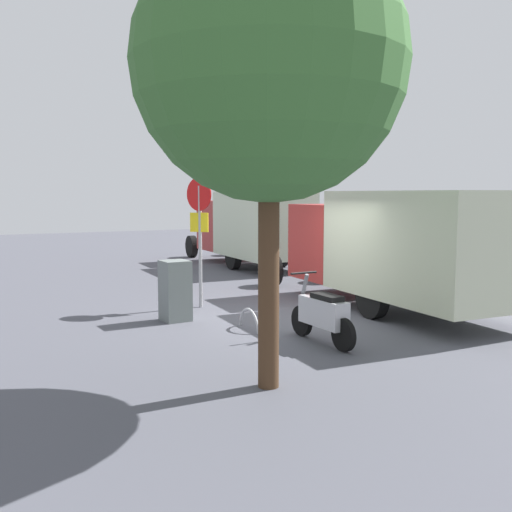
{
  "coord_description": "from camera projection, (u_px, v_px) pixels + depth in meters",
  "views": [
    {
      "loc": [
        -10.45,
        6.22,
        2.62
      ],
      "look_at": [
        0.53,
        0.38,
        1.29
      ],
      "focal_mm": 41.04,
      "sensor_mm": 36.0,
      "label": 1
    }
  ],
  "objects": [
    {
      "name": "street_tree",
      "position": [
        269.0,
        65.0,
        7.52
      ],
      "size": [
        3.58,
        3.58,
        6.07
      ],
      "color": "#47301E",
      "rests_on": "ground"
    },
    {
      "name": "bike_rack_hoop",
      "position": [
        249.0,
        330.0,
        11.32
      ],
      "size": [
        0.85,
        0.07,
        0.85
      ],
      "primitive_type": "torus",
      "rotation": [
        1.57,
        0.0,
        -0.02
      ],
      "color": "#B7B7BC",
      "rests_on": "ground"
    },
    {
      "name": "box_truck_far",
      "position": [
        251.0,
        224.0,
        21.11
      ],
      "size": [
        7.17,
        2.46,
        2.7
      ],
      "rotation": [
        0.0,
        0.0,
        -0.04
      ],
      "color": "black",
      "rests_on": "ground"
    },
    {
      "name": "ground_plane",
      "position": [
        284.0,
        318.0,
        12.36
      ],
      "size": [
        60.0,
        60.0,
        0.0
      ],
      "primitive_type": "plane",
      "color": "#4B4C56"
    },
    {
      "name": "box_truck_near",
      "position": [
        392.0,
        243.0,
        13.12
      ],
      "size": [
        7.93,
        2.67,
        2.68
      ],
      "rotation": [
        0.0,
        0.0,
        -0.06
      ],
      "color": "black",
      "rests_on": "ground"
    },
    {
      "name": "motorcycle",
      "position": [
        323.0,
        314.0,
        10.22
      ],
      "size": [
        1.81,
        0.55,
        1.2
      ],
      "rotation": [
        0.0,
        0.0,
        0.02
      ],
      "color": "black",
      "rests_on": "ground"
    },
    {
      "name": "utility_cabinet",
      "position": [
        175.0,
        291.0,
        12.07
      ],
      "size": [
        0.59,
        0.57,
        1.25
      ],
      "primitive_type": "cube",
      "rotation": [
        0.0,
        0.0,
        0.07
      ],
      "color": "slate",
      "rests_on": "ground"
    },
    {
      "name": "stop_sign",
      "position": [
        200.0,
        221.0,
        13.35
      ],
      "size": [
        0.71,
        0.33,
        2.99
      ],
      "color": "#9E9EA3",
      "rests_on": "ground"
    }
  ]
}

